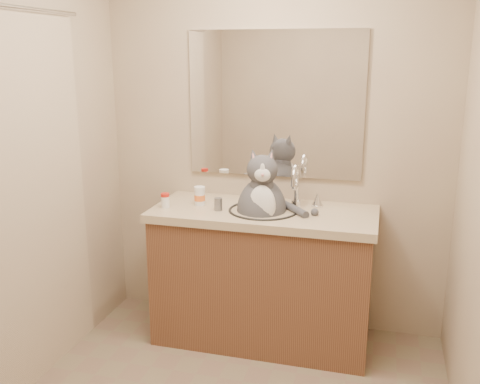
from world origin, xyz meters
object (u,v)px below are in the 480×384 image
(cat, at_px, (262,206))
(pill_bottle_orange, at_px, (200,196))
(pill_bottle_redcap, at_px, (165,200))
(grey_canister, at_px, (218,204))

(cat, xyz_separation_m, pill_bottle_orange, (-0.40, 0.02, 0.03))
(pill_bottle_redcap, xyz_separation_m, pill_bottle_orange, (0.18, 0.11, 0.01))
(pill_bottle_redcap, xyz_separation_m, grey_canister, (0.33, 0.03, -0.01))
(pill_bottle_redcap, relative_size, grey_canister, 1.17)
(pill_bottle_redcap, distance_m, grey_canister, 0.33)
(pill_bottle_orange, xyz_separation_m, grey_canister, (0.15, -0.09, -0.02))
(pill_bottle_orange, height_order, grey_canister, pill_bottle_orange)
(cat, bearing_deg, grey_canister, 179.49)
(pill_bottle_redcap, bearing_deg, pill_bottle_orange, 31.45)
(cat, height_order, pill_bottle_orange, cat)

